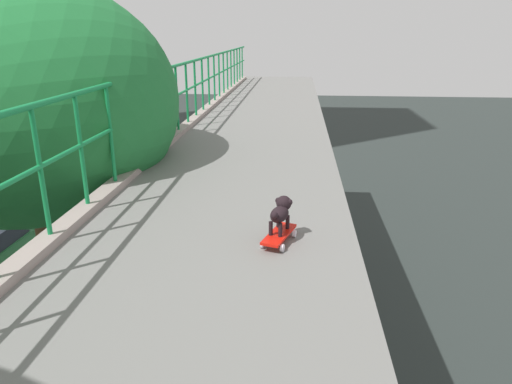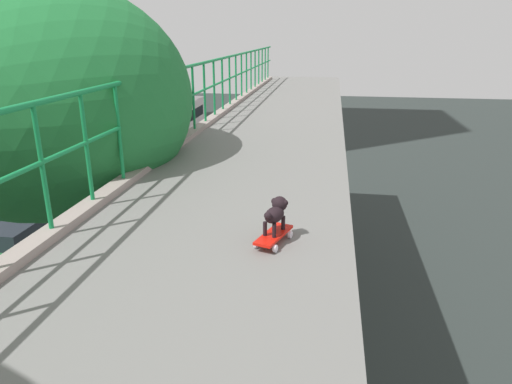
# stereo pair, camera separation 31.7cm
# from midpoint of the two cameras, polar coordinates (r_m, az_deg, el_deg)

# --- Properties ---
(car_black_fifth) EXTENTS (1.86, 4.41, 1.40)m
(car_black_fifth) POSITION_cam_midpoint_polar(r_m,az_deg,el_deg) (14.12, -26.30, -13.08)
(car_black_fifth) COLOR black
(car_black_fifth) RESTS_ON ground
(city_bus) EXTENTS (2.61, 11.99, 3.08)m
(city_bus) POSITION_cam_midpoint_polar(r_m,az_deg,el_deg) (31.14, -15.03, 7.36)
(city_bus) COLOR white
(city_bus) RESTS_ON ground
(roadside_tree_mid) EXTENTS (4.36, 4.36, 8.50)m
(roadside_tree_mid) POSITION_cam_midpoint_polar(r_m,az_deg,el_deg) (7.73, -27.13, 9.30)
(roadside_tree_mid) COLOR brown
(roadside_tree_mid) RESTS_ON ground
(toy_skateboard) EXTENTS (0.32, 0.53, 0.09)m
(toy_skateboard) POSITION_cam_midpoint_polar(r_m,az_deg,el_deg) (4.19, 0.66, -5.31)
(toy_skateboard) COLOR red
(toy_skateboard) RESTS_ON overpass_deck
(small_dog) EXTENTS (0.22, 0.37, 0.30)m
(small_dog) POSITION_cam_midpoint_polar(r_m,az_deg,el_deg) (4.17, 0.88, -2.38)
(small_dog) COLOR black
(small_dog) RESTS_ON toy_skateboard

